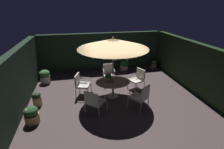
{
  "coord_description": "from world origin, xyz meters",
  "views": [
    {
      "loc": [
        -1.49,
        -6.07,
        3.8
      ],
      "look_at": [
        -0.08,
        0.36,
        0.97
      ],
      "focal_mm": 26.48,
      "sensor_mm": 36.0,
      "label": 1
    }
  ],
  "objects_px": {
    "patio_chair_south": "(109,72)",
    "patio_dining_table": "(113,84)",
    "potted_plant_back_left": "(108,65)",
    "potted_plant_back_right": "(45,76)",
    "patio_chair_east": "(141,96)",
    "patio_umbrella": "(113,44)",
    "potted_plant_left_far": "(154,64)",
    "potted_plant_left_near": "(37,99)",
    "patio_chair_northeast": "(94,101)",
    "potted_plant_right_near": "(31,115)",
    "patio_chair_north": "(81,83)",
    "centerpiece_planter": "(108,77)",
    "potted_plant_right_far": "(124,65)",
    "patio_chair_southeast": "(138,78)"
  },
  "relations": [
    {
      "from": "patio_umbrella",
      "to": "patio_chair_south",
      "type": "distance_m",
      "value": 2.3
    },
    {
      "from": "patio_chair_north",
      "to": "patio_chair_south",
      "type": "height_order",
      "value": "patio_chair_north"
    },
    {
      "from": "patio_chair_east",
      "to": "potted_plant_right_near",
      "type": "height_order",
      "value": "patio_chair_east"
    },
    {
      "from": "patio_umbrella",
      "to": "potted_plant_left_far",
      "type": "distance_m",
      "value": 4.86
    },
    {
      "from": "patio_chair_north",
      "to": "potted_plant_back_left",
      "type": "xyz_separation_m",
      "value": [
        1.75,
        2.67,
        -0.26
      ]
    },
    {
      "from": "potted_plant_right_near",
      "to": "potted_plant_back_right",
      "type": "bearing_deg",
      "value": 90.47
    },
    {
      "from": "potted_plant_left_near",
      "to": "patio_chair_northeast",
      "type": "bearing_deg",
      "value": -25.36
    },
    {
      "from": "patio_chair_southeast",
      "to": "potted_plant_left_far",
      "type": "bearing_deg",
      "value": 49.51
    },
    {
      "from": "patio_umbrella",
      "to": "potted_plant_left_far",
      "type": "xyz_separation_m",
      "value": [
        3.34,
        2.86,
        -2.09
      ]
    },
    {
      "from": "patio_chair_north",
      "to": "patio_chair_south",
      "type": "distance_m",
      "value": 1.74
    },
    {
      "from": "potted_plant_left_near",
      "to": "centerpiece_planter",
      "type": "bearing_deg",
      "value": 1.03
    },
    {
      "from": "patio_chair_north",
      "to": "patio_chair_northeast",
      "type": "xyz_separation_m",
      "value": [
        0.41,
        -1.53,
        -0.02
      ]
    },
    {
      "from": "potted_plant_right_far",
      "to": "potted_plant_left_far",
      "type": "relative_size",
      "value": 1.09
    },
    {
      "from": "patio_chair_north",
      "to": "potted_plant_right_far",
      "type": "height_order",
      "value": "patio_chair_north"
    },
    {
      "from": "patio_chair_southeast",
      "to": "potted_plant_right_far",
      "type": "height_order",
      "value": "patio_chair_southeast"
    },
    {
      "from": "patio_chair_east",
      "to": "potted_plant_left_near",
      "type": "relative_size",
      "value": 1.75
    },
    {
      "from": "patio_chair_south",
      "to": "potted_plant_right_near",
      "type": "bearing_deg",
      "value": -141.46
    },
    {
      "from": "patio_chair_north",
      "to": "potted_plant_right_far",
      "type": "relative_size",
      "value": 1.66
    },
    {
      "from": "patio_chair_northeast",
      "to": "potted_plant_back_right",
      "type": "xyz_separation_m",
      "value": [
        -2.19,
        3.2,
        -0.19
      ]
    },
    {
      "from": "potted_plant_back_left",
      "to": "centerpiece_planter",
      "type": "bearing_deg",
      "value": -100.88
    },
    {
      "from": "patio_chair_east",
      "to": "patio_chair_south",
      "type": "bearing_deg",
      "value": 105.73
    },
    {
      "from": "patio_umbrella",
      "to": "potted_plant_left_near",
      "type": "distance_m",
      "value": 3.76
    },
    {
      "from": "patio_umbrella",
      "to": "centerpiece_planter",
      "type": "xyz_separation_m",
      "value": [
        -0.2,
        0.02,
        -1.42
      ]
    },
    {
      "from": "potted_plant_right_far",
      "to": "potted_plant_left_far",
      "type": "height_order",
      "value": "potted_plant_right_far"
    },
    {
      "from": "patio_chair_northeast",
      "to": "potted_plant_right_near",
      "type": "bearing_deg",
      "value": -178.54
    },
    {
      "from": "patio_chair_southeast",
      "to": "potted_plant_left_near",
      "type": "height_order",
      "value": "patio_chair_southeast"
    },
    {
      "from": "patio_dining_table",
      "to": "patio_chair_south",
      "type": "xyz_separation_m",
      "value": [
        0.09,
        1.42,
        -0.03
      ]
    },
    {
      "from": "patio_chair_southeast",
      "to": "centerpiece_planter",
      "type": "bearing_deg",
      "value": -162.27
    },
    {
      "from": "patio_chair_north",
      "to": "patio_dining_table",
      "type": "bearing_deg",
      "value": -18.68
    },
    {
      "from": "patio_chair_south",
      "to": "patio_dining_table",
      "type": "bearing_deg",
      "value": -93.77
    },
    {
      "from": "potted_plant_back_left",
      "to": "potted_plant_back_right",
      "type": "xyz_separation_m",
      "value": [
        -3.53,
        -1.0,
        0.04
      ]
    },
    {
      "from": "patio_dining_table",
      "to": "potted_plant_right_near",
      "type": "distance_m",
      "value": 3.32
    },
    {
      "from": "patio_dining_table",
      "to": "patio_chair_south",
      "type": "relative_size",
      "value": 1.53
    },
    {
      "from": "patio_umbrella",
      "to": "centerpiece_planter",
      "type": "distance_m",
      "value": 1.44
    },
    {
      "from": "patio_chair_northeast",
      "to": "potted_plant_back_right",
      "type": "bearing_deg",
      "value": 124.37
    },
    {
      "from": "potted_plant_back_left",
      "to": "potted_plant_left_far",
      "type": "relative_size",
      "value": 1.12
    },
    {
      "from": "potted_plant_right_far",
      "to": "potted_plant_back_right",
      "type": "distance_m",
      "value": 4.62
    },
    {
      "from": "patio_chair_southeast",
      "to": "potted_plant_right_far",
      "type": "xyz_separation_m",
      "value": [
        0.06,
        2.55,
        -0.25
      ]
    },
    {
      "from": "patio_chair_north",
      "to": "centerpiece_planter",
      "type": "bearing_deg",
      "value": -20.67
    },
    {
      "from": "patio_chair_north",
      "to": "potted_plant_left_near",
      "type": "bearing_deg",
      "value": -164.72
    },
    {
      "from": "patio_chair_south",
      "to": "potted_plant_right_near",
      "type": "relative_size",
      "value": 1.56
    },
    {
      "from": "patio_chair_north",
      "to": "patio_chair_east",
      "type": "distance_m",
      "value": 2.72
    },
    {
      "from": "patio_chair_east",
      "to": "centerpiece_planter",
      "type": "bearing_deg",
      "value": 130.57
    },
    {
      "from": "potted_plant_left_near",
      "to": "potted_plant_back_right",
      "type": "relative_size",
      "value": 0.86
    },
    {
      "from": "patio_chair_northeast",
      "to": "patio_chair_east",
      "type": "relative_size",
      "value": 0.92
    },
    {
      "from": "patio_dining_table",
      "to": "potted_plant_right_near",
      "type": "xyz_separation_m",
      "value": [
        -3.11,
        -1.13,
        -0.29
      ]
    },
    {
      "from": "patio_chair_southeast",
      "to": "patio_chair_south",
      "type": "distance_m",
      "value": 1.54
    },
    {
      "from": "patio_chair_northeast",
      "to": "potted_plant_right_far",
      "type": "height_order",
      "value": "patio_chair_northeast"
    },
    {
      "from": "patio_chair_north",
      "to": "potted_plant_left_near",
      "type": "distance_m",
      "value": 1.87
    },
    {
      "from": "patio_umbrella",
      "to": "patio_chair_north",
      "type": "relative_size",
      "value": 2.88
    }
  ]
}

